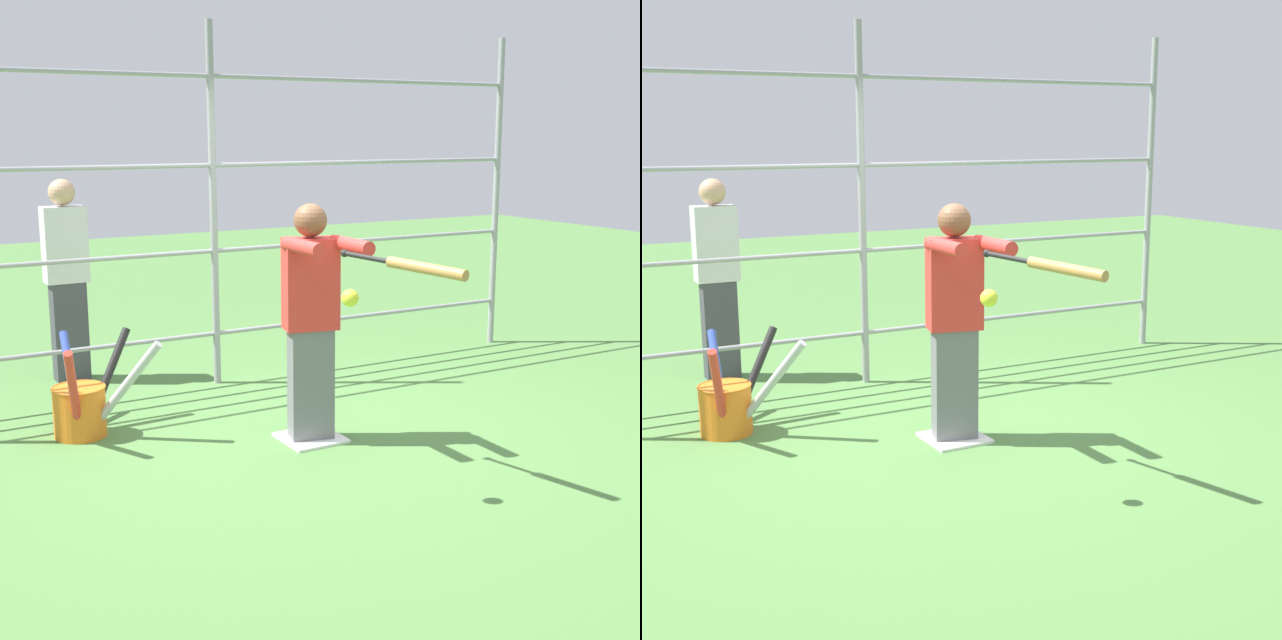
% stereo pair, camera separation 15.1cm
% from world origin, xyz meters
% --- Properties ---
extents(ground_plane, '(24.00, 24.00, 0.00)m').
position_xyz_m(ground_plane, '(0.00, 0.00, 0.00)').
color(ground_plane, '#4C7A3D').
extents(home_plate, '(0.40, 0.40, 0.02)m').
position_xyz_m(home_plate, '(0.00, 0.00, 0.01)').
color(home_plate, white).
rests_on(home_plate, ground).
extents(fence_backstop, '(5.93, 0.06, 2.90)m').
position_xyz_m(fence_backstop, '(0.00, -1.60, 1.45)').
color(fence_backstop, '#939399').
rests_on(fence_backstop, ground).
extents(batter, '(0.40, 0.61, 1.60)m').
position_xyz_m(batter, '(0.00, 0.02, 0.87)').
color(batter, slate).
rests_on(batter, ground).
extents(baseball_bat_swinging, '(0.29, 0.91, 0.09)m').
position_xyz_m(baseball_bat_swinging, '(-0.14, 0.97, 1.31)').
color(baseball_bat_swinging, black).
extents(softball_in_flight, '(0.10, 0.10, 0.10)m').
position_xyz_m(softball_in_flight, '(0.32, 1.01, 1.18)').
color(softball_in_flight, yellow).
extents(bat_bucket, '(0.67, 1.03, 0.71)m').
position_xyz_m(bat_bucket, '(1.32, -0.85, 0.21)').
color(bat_bucket, orange).
rests_on(bat_bucket, ground).
extents(bystander_behind_fence, '(0.35, 0.22, 1.68)m').
position_xyz_m(bystander_behind_fence, '(1.03, -2.30, 0.87)').
color(bystander_behind_fence, '#3F3F47').
rests_on(bystander_behind_fence, ground).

